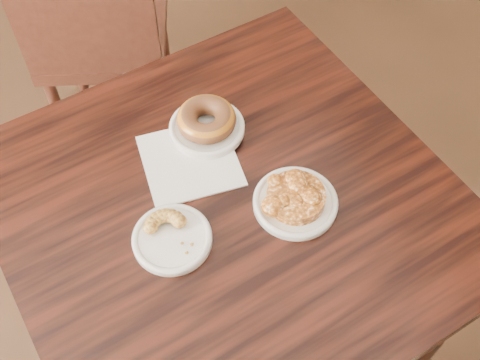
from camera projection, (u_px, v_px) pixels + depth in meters
name	position (u px, v px, depth m)	size (l,w,h in m)	color
floor	(148.00, 344.00, 1.73)	(5.00, 5.00, 0.00)	black
cafe_table	(231.00, 288.00, 1.42)	(0.81, 0.81, 0.75)	black
chair_far	(104.00, 35.00, 1.82)	(0.41, 0.41, 0.90)	black
napkin	(190.00, 161.00, 1.17)	(0.18, 0.18, 0.00)	silver
plate_donut	(207.00, 128.00, 1.21)	(0.15, 0.15, 0.01)	silver
plate_cruller	(172.00, 239.00, 1.06)	(0.14, 0.14, 0.01)	silver
plate_fritter	(295.00, 203.00, 1.11)	(0.16, 0.16, 0.01)	silver
glazed_donut	(206.00, 119.00, 1.18)	(0.12, 0.12, 0.04)	#995B16
apple_fritter	(296.00, 196.00, 1.09)	(0.15, 0.15, 0.04)	#4A2208
cruller_fragment	(171.00, 234.00, 1.05)	(0.09, 0.09, 0.02)	brown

